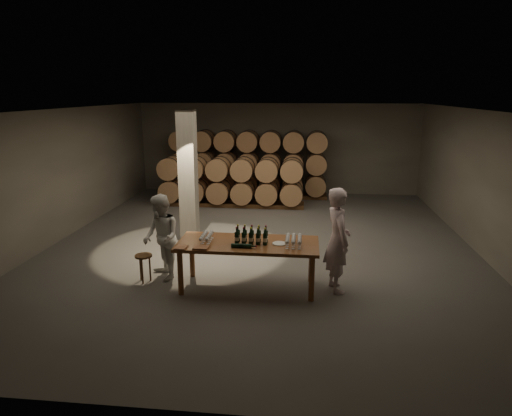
# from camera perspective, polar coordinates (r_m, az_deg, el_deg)

# --- Properties ---
(room) EXTENTS (12.00, 12.00, 12.00)m
(room) POSITION_cam_1_polar(r_m,az_deg,el_deg) (11.17, -8.48, 3.89)
(room) COLOR #595654
(room) RESTS_ON ground
(tasting_table) EXTENTS (2.60, 1.10, 0.90)m
(tasting_table) POSITION_cam_1_polar(r_m,az_deg,el_deg) (8.47, -1.01, -4.99)
(tasting_table) COLOR brown
(tasting_table) RESTS_ON ground
(barrel_stack_back) EXTENTS (5.48, 0.95, 2.31)m
(barrel_stack_back) POSITION_cam_1_polar(r_m,az_deg,el_deg) (15.93, -0.95, 5.69)
(barrel_stack_back) COLOR brown
(barrel_stack_back) RESTS_ON ground
(barrel_stack_front) EXTENTS (4.70, 0.95, 1.57)m
(barrel_stack_front) POSITION_cam_1_polar(r_m,az_deg,el_deg) (14.69, -3.14, 3.45)
(barrel_stack_front) COLOR brown
(barrel_stack_front) RESTS_ON ground
(bottle_cluster) EXTENTS (0.60, 0.23, 0.32)m
(bottle_cluster) POSITION_cam_1_polar(r_m,az_deg,el_deg) (8.36, -0.59, -3.66)
(bottle_cluster) COLOR black
(bottle_cluster) RESTS_ON tasting_table
(lying_bottles) EXTENTS (0.46, 0.08, 0.08)m
(lying_bottles) POSITION_cam_1_polar(r_m,az_deg,el_deg) (8.14, -1.76, -4.74)
(lying_bottles) COLOR black
(lying_bottles) RESTS_ON tasting_table
(glass_cluster_left) EXTENTS (0.19, 0.52, 0.16)m
(glass_cluster_left) POSITION_cam_1_polar(r_m,az_deg,el_deg) (8.49, -6.21, -3.48)
(glass_cluster_left) COLOR silver
(glass_cluster_left) RESTS_ON tasting_table
(glass_cluster_right) EXTENTS (0.30, 0.52, 0.16)m
(glass_cluster_right) POSITION_cam_1_polar(r_m,az_deg,el_deg) (8.30, 4.72, -3.87)
(glass_cluster_right) COLOR silver
(glass_cluster_right) RESTS_ON tasting_table
(plate) EXTENTS (0.26, 0.26, 0.01)m
(plate) POSITION_cam_1_polar(r_m,az_deg,el_deg) (8.36, 2.94, -4.45)
(plate) COLOR silver
(plate) RESTS_ON tasting_table
(notebook_near) EXTENTS (0.27, 0.22, 0.03)m
(notebook_near) POSITION_cam_1_polar(r_m,az_deg,el_deg) (8.17, -6.91, -4.94)
(notebook_near) COLOR brown
(notebook_near) RESTS_ON tasting_table
(notebook_corner) EXTENTS (0.21, 0.26, 0.02)m
(notebook_corner) POSITION_cam_1_polar(r_m,az_deg,el_deg) (8.25, -9.33, -4.86)
(notebook_corner) COLOR brown
(notebook_corner) RESTS_ON tasting_table
(pen) EXTENTS (0.13, 0.02, 0.01)m
(pen) POSITION_cam_1_polar(r_m,az_deg,el_deg) (8.14, -6.53, -5.09)
(pen) COLOR black
(pen) RESTS_ON tasting_table
(stool) EXTENTS (0.33, 0.33, 0.55)m
(stool) POSITION_cam_1_polar(r_m,az_deg,el_deg) (9.11, -13.87, -6.31)
(stool) COLOR brown
(stool) RESTS_ON ground
(person_man) EXTENTS (0.63, 0.81, 1.95)m
(person_man) POSITION_cam_1_polar(r_m,az_deg,el_deg) (8.47, 10.16, -3.95)
(person_man) COLOR silver
(person_man) RESTS_ON ground
(person_woman) EXTENTS (0.99, 1.04, 1.69)m
(person_woman) POSITION_cam_1_polar(r_m,az_deg,el_deg) (9.07, -11.78, -3.63)
(person_woman) COLOR silver
(person_woman) RESTS_ON ground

